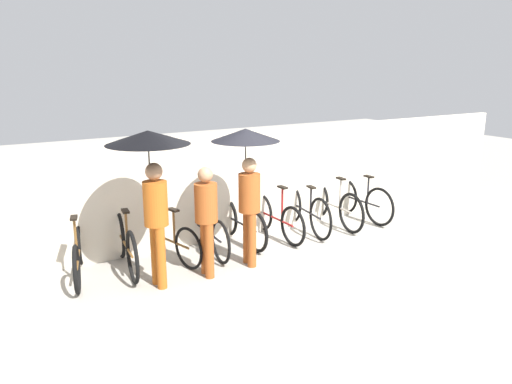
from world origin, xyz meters
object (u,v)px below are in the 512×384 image
(parked_bicycle_0, at_px, (78,254))
(parked_bicycle_6, at_px, (305,210))
(pedestrian_leading, at_px, (151,163))
(parked_bicycle_2, at_px, (167,238))
(parked_bicycle_3, at_px, (207,230))
(parked_bicycle_4, at_px, (241,222))
(parked_bicycle_1, at_px, (126,244))
(parked_bicycle_5, at_px, (276,217))
(pedestrian_center, at_px, (206,214))
(parked_bicycle_8, at_px, (361,200))
(pedestrian_trailing, at_px, (247,159))
(parked_bicycle_7, at_px, (333,204))

(parked_bicycle_0, height_order, parked_bicycle_6, parked_bicycle_0)
(pedestrian_leading, bearing_deg, parked_bicycle_2, 55.76)
(parked_bicycle_0, bearing_deg, parked_bicycle_3, -77.12)
(parked_bicycle_3, distance_m, parked_bicycle_4, 0.66)
(parked_bicycle_1, xyz_separation_m, parked_bicycle_6, (3.29, 0.10, -0.00))
(parked_bicycle_1, bearing_deg, parked_bicycle_4, -80.64)
(parked_bicycle_0, xyz_separation_m, parked_bicycle_3, (1.98, -0.03, 0.01))
(parked_bicycle_5, relative_size, parked_bicycle_6, 0.90)
(parked_bicycle_4, xyz_separation_m, pedestrian_center, (-1.04, -0.92, 0.56))
(parked_bicycle_1, height_order, parked_bicycle_5, parked_bicycle_1)
(parked_bicycle_8, height_order, pedestrian_trailing, pedestrian_trailing)
(parked_bicycle_2, xyz_separation_m, parked_bicycle_3, (0.66, -0.03, 0.02))
(parked_bicycle_2, relative_size, parked_bicycle_5, 1.00)
(parked_bicycle_5, bearing_deg, pedestrian_center, 115.26)
(parked_bicycle_0, xyz_separation_m, parked_bicycle_6, (3.95, 0.05, 0.04))
(parked_bicycle_8, bearing_deg, pedestrian_center, 101.88)
(parked_bicycle_2, xyz_separation_m, parked_bicycle_8, (3.96, 0.05, 0.03))
(parked_bicycle_2, relative_size, parked_bicycle_7, 0.90)
(pedestrian_leading, bearing_deg, parked_bicycle_7, 8.70)
(parked_bicycle_4, relative_size, parked_bicycle_8, 0.98)
(parked_bicycle_7, distance_m, parked_bicycle_8, 0.66)
(parked_bicycle_6, distance_m, parked_bicycle_7, 0.66)
(parked_bicycle_3, height_order, pedestrian_trailing, pedestrian_trailing)
(parked_bicycle_2, distance_m, pedestrian_trailing, 1.76)
(parked_bicycle_6, bearing_deg, parked_bicycle_8, -82.38)
(parked_bicycle_4, distance_m, parked_bicycle_8, 2.64)
(parked_bicycle_2, xyz_separation_m, parked_bicycle_6, (2.64, 0.06, 0.04))
(parked_bicycle_5, distance_m, parked_bicycle_7, 1.32)
(parked_bicycle_1, bearing_deg, parked_bicycle_5, -83.03)
(parked_bicycle_3, xyz_separation_m, pedestrian_leading, (-1.10, -0.72, 1.33))
(parked_bicycle_6, xyz_separation_m, parked_bicycle_8, (1.32, -0.01, -0.01))
(parked_bicycle_1, relative_size, parked_bicycle_2, 1.08)
(parked_bicycle_5, bearing_deg, parked_bicycle_3, 89.57)
(parked_bicycle_7, xyz_separation_m, pedestrian_trailing, (-2.30, -0.80, 1.22))
(parked_bicycle_2, height_order, parked_bicycle_5, parked_bicycle_2)
(parked_bicycle_2, height_order, parked_bicycle_7, parked_bicycle_2)
(parked_bicycle_0, height_order, pedestrian_trailing, pedestrian_trailing)
(parked_bicycle_4, relative_size, parked_bicycle_7, 0.90)
(parked_bicycle_5, bearing_deg, parked_bicycle_4, 82.43)
(parked_bicycle_2, bearing_deg, parked_bicycle_3, -106.82)
(parked_bicycle_2, relative_size, parked_bicycle_6, 0.90)
(pedestrian_leading, distance_m, pedestrian_center, 1.07)
(parked_bicycle_0, distance_m, parked_bicycle_6, 3.95)
(pedestrian_leading, relative_size, pedestrian_trailing, 1.04)
(parked_bicycle_1, bearing_deg, pedestrian_center, -124.91)
(parked_bicycle_1, height_order, pedestrian_trailing, pedestrian_trailing)
(pedestrian_trailing, bearing_deg, parked_bicycle_0, 169.93)
(parked_bicycle_8, distance_m, pedestrian_trailing, 3.29)
(parked_bicycle_2, xyz_separation_m, pedestrian_trailing, (1.00, -0.73, 1.25))
(parked_bicycle_0, height_order, parked_bicycle_4, parked_bicycle_0)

